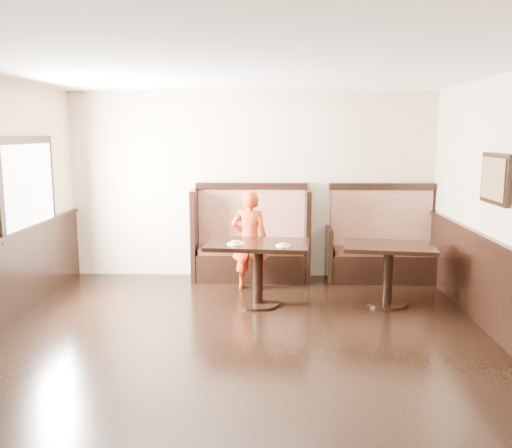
{
  "coord_description": "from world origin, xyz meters",
  "views": [
    {
      "loc": [
        0.32,
        -4.68,
        2.19
      ],
      "look_at": [
        0.1,
        2.35,
        1.0
      ],
      "focal_mm": 38.0,
      "sensor_mm": 36.0,
      "label": 1
    }
  ],
  "objects_px": {
    "table_neighbor": "(388,260)",
    "booth_neighbor": "(381,248)",
    "booth_main": "(251,245)",
    "table_main": "(258,257)",
    "child": "(250,240)"
  },
  "relations": [
    {
      "from": "table_main",
      "to": "child",
      "type": "xyz_separation_m",
      "value": [
        -0.14,
        0.73,
        0.08
      ]
    },
    {
      "from": "booth_neighbor",
      "to": "child",
      "type": "height_order",
      "value": "booth_neighbor"
    },
    {
      "from": "table_neighbor",
      "to": "child",
      "type": "xyz_separation_m",
      "value": [
        -1.8,
        0.67,
        0.12
      ]
    },
    {
      "from": "booth_main",
      "to": "child",
      "type": "height_order",
      "value": "booth_main"
    },
    {
      "from": "booth_main",
      "to": "table_main",
      "type": "distance_m",
      "value": 1.29
    },
    {
      "from": "booth_main",
      "to": "table_neighbor",
      "type": "height_order",
      "value": "booth_main"
    },
    {
      "from": "table_neighbor",
      "to": "booth_neighbor",
      "type": "bearing_deg",
      "value": 90.99
    },
    {
      "from": "booth_main",
      "to": "booth_neighbor",
      "type": "relative_size",
      "value": 1.06
    },
    {
      "from": "booth_neighbor",
      "to": "table_neighbor",
      "type": "relative_size",
      "value": 1.35
    },
    {
      "from": "booth_main",
      "to": "booth_neighbor",
      "type": "bearing_deg",
      "value": -0.05
    },
    {
      "from": "child",
      "to": "booth_main",
      "type": "bearing_deg",
      "value": -88.25
    },
    {
      "from": "table_main",
      "to": "child",
      "type": "bearing_deg",
      "value": 105.59
    },
    {
      "from": "booth_main",
      "to": "child",
      "type": "xyz_separation_m",
      "value": [
        -0.0,
        -0.54,
        0.18
      ]
    },
    {
      "from": "booth_main",
      "to": "table_main",
      "type": "relative_size",
      "value": 1.3
    },
    {
      "from": "table_neighbor",
      "to": "child",
      "type": "height_order",
      "value": "child"
    }
  ]
}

